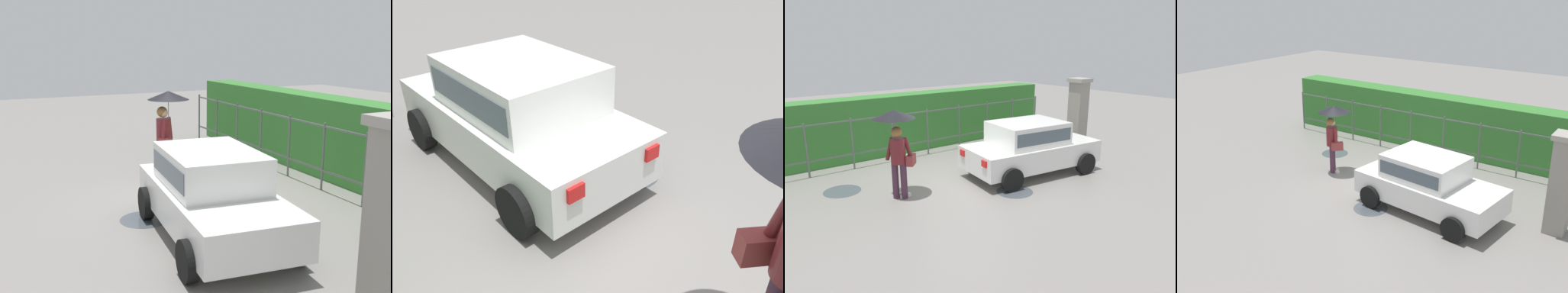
# 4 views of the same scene
# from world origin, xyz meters

# --- Properties ---
(ground_plane) EXTENTS (40.00, 40.00, 0.00)m
(ground_plane) POSITION_xyz_m (0.00, 0.00, 0.00)
(ground_plane) COLOR gray
(car) EXTENTS (3.89, 2.21, 1.48)m
(car) POSITION_xyz_m (1.90, -0.69, 0.80)
(car) COLOR white
(car) RESTS_ON ground
(puddle_near) EXTENTS (0.89, 0.89, 0.00)m
(puddle_near) POSITION_xyz_m (0.66, -1.45, 0.00)
(puddle_near) COLOR #4C545B
(puddle_near) RESTS_ON ground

